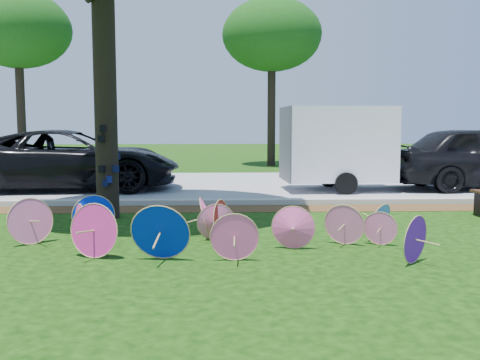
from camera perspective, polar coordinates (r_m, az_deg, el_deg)
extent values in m
plane|color=black|center=(7.35, -3.34, -8.62)|extent=(90.00, 90.00, 0.00)
cube|color=#472D16|center=(11.76, -2.90, -3.10)|extent=(90.00, 1.00, 0.01)
cube|color=#B7B5AD|center=(12.45, -2.86, -2.34)|extent=(90.00, 0.30, 0.12)
cube|color=gray|center=(16.57, -2.69, -0.47)|extent=(90.00, 8.00, 0.01)
cylinder|color=black|center=(10.89, -14.23, 10.94)|extent=(0.44, 0.44, 5.66)
cone|color=#0223D5|center=(7.38, -8.40, -5.33)|extent=(0.87, 0.46, 0.82)
cone|color=#0223D5|center=(9.13, -15.32, -3.71)|extent=(0.72, 0.40, 0.71)
cone|color=#D12682|center=(8.58, -16.95, -4.56)|extent=(0.39, 0.61, 0.65)
cone|color=#4580DC|center=(8.87, 14.83, -4.23)|extent=(0.64, 0.64, 0.62)
cone|color=pink|center=(8.51, -2.54, -4.49)|extent=(0.65, 0.33, 0.62)
cone|color=red|center=(8.61, -2.30, -4.22)|extent=(0.37, 0.67, 0.67)
cone|color=pink|center=(8.43, 11.14, -4.63)|extent=(0.64, 0.45, 0.64)
cone|color=#D12682|center=(7.75, -15.11, -5.15)|extent=(0.79, 0.47, 0.78)
cone|color=#6F15BD|center=(7.51, 17.88, -6.00)|extent=(0.57, 0.57, 0.67)
cone|color=#FF53A6|center=(8.80, -3.37, -3.90)|extent=(0.32, 0.70, 0.69)
cone|color=pink|center=(8.53, 14.78, -4.97)|extent=(0.52, 0.34, 0.53)
cone|color=pink|center=(8.93, -21.57, -4.05)|extent=(0.68, 0.63, 0.74)
cone|color=#FF53A6|center=(7.29, -0.59, -6.02)|extent=(0.68, 0.21, 0.68)
cone|color=#FF53A6|center=(7.94, 5.68, -5.12)|extent=(0.67, 0.27, 0.66)
imported|color=black|center=(15.91, -17.60, 2.04)|extent=(6.25, 3.14, 1.70)
cube|color=white|center=(15.19, 10.35, 3.83)|extent=(2.99, 1.97, 2.64)
cylinder|color=black|center=(24.57, -22.33, 7.00)|extent=(0.36, 0.36, 5.00)
ellipsoid|color=black|center=(24.88, -22.63, 14.61)|extent=(4.40, 4.40, 3.20)
cylinder|color=black|center=(24.15, 3.37, 7.45)|extent=(0.36, 0.36, 5.00)
ellipsoid|color=black|center=(24.46, 3.42, 15.20)|extent=(4.40, 4.40, 3.20)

